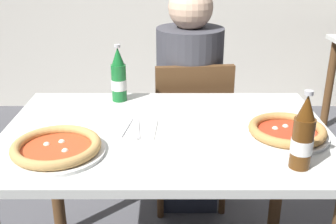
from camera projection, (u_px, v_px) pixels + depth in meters
dining_table_main at (168, 157)px, 1.55m from camera, size 1.20×0.80×0.75m
chair_behind_table at (192, 128)px, 2.17m from camera, size 0.44×0.44×0.85m
diner_seated at (190, 106)px, 2.18m from camera, size 0.34×0.34×1.21m
pizza_margherita_near at (58, 148)px, 1.33m from camera, size 0.31×0.31×0.04m
pizza_marinara_far at (288, 132)px, 1.44m from camera, size 0.29×0.29×0.04m
beer_bottle_left at (120, 77)px, 1.75m from camera, size 0.07×0.07×0.25m
beer_bottle_center at (305, 136)px, 1.21m from camera, size 0.07×0.07×0.25m
napkin_with_cutlery at (133, 128)px, 1.51m from camera, size 0.19×0.19×0.01m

